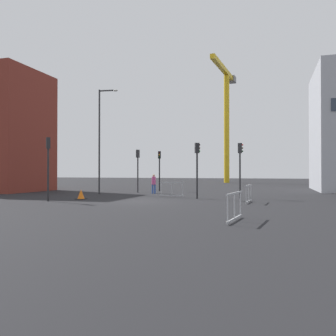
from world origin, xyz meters
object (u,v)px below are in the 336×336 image
at_px(traffic_light_near, 48,158).
at_px(traffic_light_far, 197,161).
at_px(traffic_light_corner, 240,161).
at_px(construction_crane, 226,107).
at_px(traffic_light_island, 159,164).
at_px(traffic_light_median, 138,164).
at_px(streetlamp_tall, 101,134).
at_px(pedestrian_walking, 154,182).
at_px(traffic_cone_on_verge, 81,195).

xyz_separation_m(traffic_light_near, traffic_light_far, (8.57, 4.71, -0.11)).
bearing_deg(traffic_light_corner, construction_crane, 98.61).
height_order(traffic_light_island, traffic_light_median, traffic_light_island).
bearing_deg(streetlamp_tall, traffic_light_median, 41.80).
height_order(traffic_light_median, pedestrian_walking, traffic_light_median).
relative_size(construction_crane, traffic_light_island, 4.98).
xyz_separation_m(construction_crane, traffic_light_near, (-6.21, -40.06, -10.00)).
distance_m(streetlamp_tall, traffic_cone_on_verge, 7.78).
xyz_separation_m(traffic_light_island, traffic_cone_on_verge, (-2.04, -10.97, -2.27)).
distance_m(traffic_light_median, traffic_cone_on_verge, 8.51).
height_order(traffic_light_corner, traffic_cone_on_verge, traffic_light_corner).
xyz_separation_m(traffic_light_island, pedestrian_walking, (0.73, -3.83, -1.63)).
relative_size(construction_crane, traffic_light_corner, 4.94).
bearing_deg(traffic_light_corner, traffic_light_far, -155.63).
relative_size(construction_crane, traffic_cone_on_verge, 28.91).
relative_size(pedestrian_walking, traffic_cone_on_verge, 2.48).
height_order(streetlamp_tall, traffic_light_far, streetlamp_tall).
distance_m(traffic_light_median, pedestrian_walking, 2.66).
bearing_deg(traffic_light_near, streetlamp_tall, 93.20).
relative_size(streetlamp_tall, traffic_cone_on_verge, 13.44).
bearing_deg(traffic_cone_on_verge, traffic_light_island, 79.46).
xyz_separation_m(traffic_light_near, traffic_cone_on_verge, (1.11, 2.09, -2.39)).
bearing_deg(traffic_light_far, construction_crane, 93.82).
distance_m(traffic_light_median, traffic_light_far, 8.57).
bearing_deg(construction_crane, traffic_light_median, -97.98).
relative_size(traffic_light_corner, pedestrian_walking, 2.36).
xyz_separation_m(streetlamp_tall, traffic_light_near, (0.45, -8.02, -2.39)).
height_order(traffic_light_island, traffic_cone_on_verge, traffic_light_island).
distance_m(traffic_light_far, traffic_cone_on_verge, 8.23).
bearing_deg(pedestrian_walking, traffic_light_corner, -23.43).
xyz_separation_m(traffic_light_median, pedestrian_walking, (1.85, -1.02, -1.63)).
bearing_deg(traffic_cone_on_verge, traffic_light_near, -118.00).
bearing_deg(pedestrian_walking, traffic_light_near, -112.81).
height_order(pedestrian_walking, traffic_cone_on_verge, pedestrian_walking).
distance_m(streetlamp_tall, pedestrian_walking, 6.11).
relative_size(traffic_light_median, pedestrian_walking, 2.34).
xyz_separation_m(traffic_light_median, traffic_light_far, (6.54, -5.53, 0.01)).
xyz_separation_m(streetlamp_tall, traffic_light_island, (3.60, 5.03, -2.51)).
xyz_separation_m(construction_crane, streetlamp_tall, (-6.66, -32.04, -7.61)).
bearing_deg(traffic_light_median, traffic_light_corner, -24.55).
height_order(construction_crane, streetlamp_tall, construction_crane).
bearing_deg(pedestrian_walking, streetlamp_tall, -164.50).
relative_size(traffic_light_near, traffic_light_far, 1.05).
distance_m(construction_crane, traffic_light_median, 31.77).
bearing_deg(traffic_light_far, traffic_light_median, 139.78).
bearing_deg(streetlamp_tall, construction_crane, 78.26).
xyz_separation_m(traffic_light_corner, traffic_cone_on_verge, (-10.26, -3.89, -2.29)).
bearing_deg(traffic_cone_on_verge, streetlamp_tall, 104.72).
xyz_separation_m(streetlamp_tall, traffic_cone_on_verge, (1.56, -5.93, -4.78)).
distance_m(traffic_light_near, traffic_light_island, 13.43).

